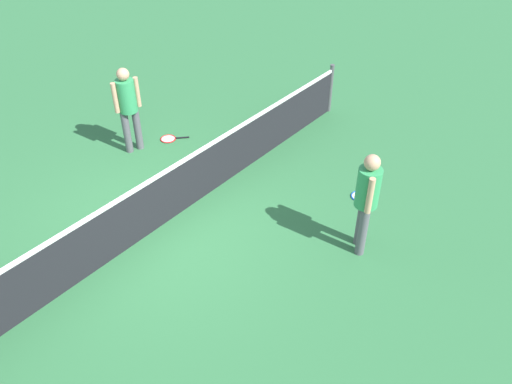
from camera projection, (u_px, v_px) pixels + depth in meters
ground_plane at (158, 227)px, 8.42m from camera, size 40.00×40.00×0.00m
court_net at (155, 203)px, 8.11m from camera, size 10.09×0.09×1.07m
player_near_side at (367, 196)px, 7.43m from camera, size 0.48×0.47×1.70m
player_far_side at (128, 103)px, 9.62m from camera, size 0.52×0.42×1.70m
tennis_racket_near_player at (361, 196)px, 9.05m from camera, size 0.60×0.34×0.03m
tennis_racket_far_player at (169, 139)px, 10.53m from camera, size 0.55×0.52×0.03m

